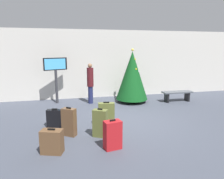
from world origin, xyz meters
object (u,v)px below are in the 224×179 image
Objects in this scene: suitcase_1 at (55,118)px; suitcase_4 at (113,135)px; holiday_tree at (132,75)px; suitcase_5 at (69,122)px; waiting_bench at (177,94)px; suitcase_2 at (52,142)px; suitcase_0 at (100,123)px; traveller_0 at (90,82)px; suitcase_3 at (106,115)px; flight_info_kiosk at (56,71)px.

suitcase_1 is 0.80× the size of suitcase_4.
holiday_tree reaches higher than suitcase_5.
waiting_bench is 2.29× the size of suitcase_2.
waiting_bench is 5.76m from suitcase_5.
suitcase_4 is (0.17, -0.78, -0.03)m from suitcase_0.
traveller_0 is 2.23× the size of suitcase_3.
holiday_tree is 1.73× the size of waiting_bench.
suitcase_3 is 1.26m from suitcase_5.
flight_info_kiosk is 2.54× the size of suitcase_3.
suitcase_5 is at bearing -106.94° from traveller_0.
suitcase_2 is 1.04m from suitcase_5.
flight_info_kiosk is at bearing 170.32° from holiday_tree.
flight_info_kiosk is at bearing 96.56° from suitcase_5.
flight_info_kiosk is 3.32× the size of suitcase_2.
suitcase_4 is at bearing -90.33° from traveller_0.
suitcase_5 is (-1.02, 1.05, 0.04)m from suitcase_4.
holiday_tree reaches higher than suitcase_4.
suitcase_1 is at bearing 169.30° from suitcase_3.
suitcase_0 is at bearing -39.48° from suitcase_1.
suitcase_0 is (-0.20, -3.69, -0.57)m from traveller_0.
holiday_tree is 4.77m from suitcase_4.
suitcase_5 is at bearing -150.68° from waiting_bench.
suitcase_5 is (-0.85, 0.26, 0.01)m from suitcase_0.
suitcase_3 is at bearing 66.27° from suitcase_0.
suitcase_0 is at bearing -72.50° from flight_info_kiosk.
waiting_bench is 2.33× the size of suitcase_1.
flight_info_kiosk is 5.19m from suitcase_4.
waiting_bench is at bearing 31.33° from suitcase_3.
waiting_bench is 5.56m from suitcase_4.
flight_info_kiosk is at bearing 106.69° from suitcase_4.
flight_info_kiosk is 4.40m from suitcase_0.
holiday_tree is at bearing 59.20° from suitcase_0.
waiting_bench is at bearing 36.45° from suitcase_0.
suitcase_3 reaches higher than waiting_bench.
suitcase_2 is at bearing -90.28° from suitcase_1.
flight_info_kiosk is 2.49× the size of suitcase_0.
suitcase_2 reaches higher than waiting_bench.
suitcase_5 is (-2.93, -3.23, -0.84)m from holiday_tree.
suitcase_2 is at bearing -138.36° from suitcase_3.
suitcase_5 is (0.42, -0.78, 0.12)m from suitcase_1.
holiday_tree is at bearing 65.93° from suitcase_4.
waiting_bench is 6.61m from suitcase_2.
suitcase_1 is at bearing -159.40° from waiting_bench.
suitcase_1 is at bearing 89.72° from suitcase_2.
flight_info_kiosk is 1.45× the size of waiting_bench.
waiting_bench is 0.78× the size of traveller_0.
traveller_0 is at bearing 171.31° from waiting_bench.
holiday_tree is at bearing -5.84° from traveller_0.
flight_info_kiosk is at bearing 169.73° from waiting_bench.
suitcase_1 is (-1.46, -2.65, -0.68)m from traveller_0.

